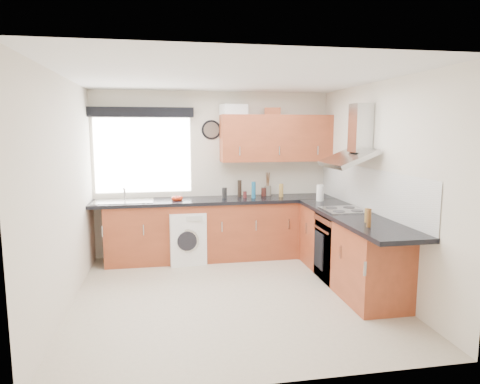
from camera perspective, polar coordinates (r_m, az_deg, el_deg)
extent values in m
plane|color=beige|center=(5.17, -1.10, -13.61)|extent=(3.60, 3.60, 0.00)
cube|color=white|center=(4.83, -1.19, 15.10)|extent=(3.60, 3.60, 0.02)
cube|color=silver|center=(6.61, -3.58, 2.40)|extent=(3.60, 0.02, 2.50)
cube|color=silver|center=(3.10, 4.07, -4.34)|extent=(3.60, 0.02, 2.50)
cube|color=silver|center=(4.90, -22.42, -0.29)|extent=(0.02, 3.60, 2.50)
cube|color=silver|center=(5.42, 18.00, 0.71)|extent=(0.02, 3.60, 2.50)
cube|color=white|center=(6.54, -12.80, 4.79)|extent=(1.40, 0.02, 1.10)
cube|color=black|center=(6.45, -13.02, 10.33)|extent=(1.50, 0.18, 0.14)
cube|color=white|center=(5.69, 16.47, 0.40)|extent=(0.01, 3.00, 0.54)
cube|color=brown|center=(6.46, -4.11, -5.14)|extent=(3.00, 0.58, 0.86)
cube|color=brown|center=(6.80, 9.48, -4.55)|extent=(0.60, 0.60, 0.86)
cube|color=brown|center=(5.59, 14.25, -7.51)|extent=(0.58, 2.10, 0.86)
cube|color=black|center=(6.37, -3.25, -1.14)|extent=(3.60, 0.62, 0.05)
cube|color=black|center=(5.35, 14.99, -3.24)|extent=(0.62, 2.42, 0.05)
cube|color=black|center=(5.72, 13.53, -7.18)|extent=(0.56, 0.58, 0.85)
cube|color=#AFAFAF|center=(5.61, 13.70, -2.33)|extent=(0.52, 0.52, 0.01)
cube|color=brown|center=(6.58, 4.85, 7.16)|extent=(1.70, 0.35, 0.70)
cube|color=white|center=(6.34, -7.20, -5.93)|extent=(0.57, 0.55, 0.75)
cylinder|color=black|center=(6.56, -3.83, 8.27)|extent=(0.30, 0.04, 0.30)
cube|color=white|center=(6.51, -0.86, 10.93)|extent=(0.41, 0.34, 0.15)
cube|color=#B25531|center=(6.67, 4.34, 10.66)|extent=(0.28, 0.25, 0.11)
cylinder|color=gray|center=(6.70, 3.71, 0.18)|extent=(0.13, 0.13, 0.15)
cylinder|color=white|center=(6.26, 10.62, -0.13)|extent=(0.12, 0.12, 0.23)
cylinder|color=black|center=(6.56, -0.06, 0.49)|extent=(0.06, 0.06, 0.25)
cylinder|color=#A57C38|center=(6.56, 5.51, 0.22)|extent=(0.07, 0.07, 0.20)
cylinder|color=olive|center=(6.45, 1.73, 0.01)|extent=(0.05, 0.05, 0.18)
cylinder|color=#1B5B82|center=(6.41, 1.82, 0.27)|extent=(0.06, 0.06, 0.25)
cylinder|color=black|center=(6.38, -2.09, -0.15)|extent=(0.07, 0.07, 0.16)
cylinder|color=#511D1E|center=(6.43, 0.66, -0.36)|extent=(0.06, 0.06, 0.10)
cylinder|color=#441D18|center=(6.62, 3.16, 0.03)|extent=(0.07, 0.07, 0.13)
cylinder|color=olive|center=(4.95, 16.59, -3.00)|extent=(0.06, 0.06, 0.16)
cylinder|color=brown|center=(4.70, 16.82, -3.33)|extent=(0.05, 0.05, 0.20)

